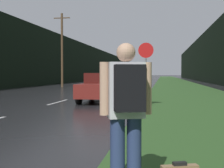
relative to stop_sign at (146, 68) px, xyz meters
name	(u,v)px	position (x,y,z in m)	size (l,w,h in m)	color
grass_verge	(179,85)	(2.72, 26.18, -1.67)	(6.00, 240.00, 0.02)	#2D5123
lane_stripe_c	(58,102)	(-4.58, 1.99, -1.68)	(0.12, 3.00, 0.01)	silver
lane_stripe_d	(90,93)	(-4.58, 8.99, -1.68)	(0.12, 3.00, 0.01)	silver
lane_stripe_e	(106,89)	(-4.58, 15.99, -1.68)	(0.12, 3.00, 0.01)	silver
lane_stripe_f	(117,86)	(-4.58, 22.99, -1.68)	(0.12, 3.00, 0.01)	silver
treeline_far_side	(67,61)	(-14.87, 36.18, 1.90)	(2.00, 140.00, 7.15)	black
treeline_near_side	(216,55)	(8.72, 36.18, 2.60)	(2.00, 140.00, 8.55)	black
utility_pole_far	(62,49)	(-10.10, 19.40, 2.45)	(1.80, 0.24, 7.99)	#4C3823
stop_sign	(146,68)	(0.00, 0.00, 0.00)	(0.65, 0.07, 2.77)	slate
hitchhiker_with_backpack	(127,108)	(0.27, -9.61, -0.63)	(0.61, 0.52, 1.83)	navy
car_passing_near	(101,87)	(-2.43, 2.56, -0.93)	(1.84, 4.38, 1.49)	maroon
car_passing_far	(135,79)	(-2.43, 23.32, -0.91)	(1.86, 4.01, 1.52)	#2D3856
car_oncoming	(106,79)	(-6.72, 27.68, -0.94)	(1.99, 4.52, 1.40)	#9E9EA3
delivery_truck	(137,72)	(-6.72, 78.20, 0.28)	(2.59, 7.13, 3.77)	gray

